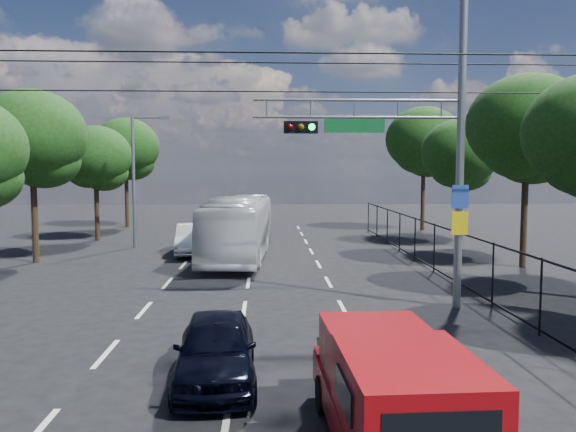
{
  "coord_description": "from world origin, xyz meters",
  "views": [
    {
      "loc": [
        0.68,
        -8.68,
        4.19
      ],
      "look_at": [
        1.34,
        8.29,
        2.8
      ],
      "focal_mm": 35.0,
      "sensor_mm": 36.0,
      "label": 1
    }
  ],
  "objects_px": {
    "signal_mast": "(421,135)",
    "white_van": "(193,239)",
    "red_pickup": "(391,392)",
    "navy_hatchback": "(216,348)",
    "white_bus": "(239,227)"
  },
  "relations": [
    {
      "from": "red_pickup",
      "to": "navy_hatchback",
      "type": "relative_size",
      "value": 1.25
    },
    {
      "from": "navy_hatchback",
      "to": "white_bus",
      "type": "distance_m",
      "value": 15.69
    },
    {
      "from": "signal_mast",
      "to": "white_van",
      "type": "xyz_separation_m",
      "value": [
        -8.28,
        11.39,
        -4.49
      ]
    },
    {
      "from": "navy_hatchback",
      "to": "white_bus",
      "type": "bearing_deg",
      "value": 88.28
    },
    {
      "from": "signal_mast",
      "to": "red_pickup",
      "type": "xyz_separation_m",
      "value": [
        -2.78,
        -8.78,
        -4.29
      ]
    },
    {
      "from": "signal_mast",
      "to": "red_pickup",
      "type": "height_order",
      "value": "signal_mast"
    },
    {
      "from": "red_pickup",
      "to": "navy_hatchback",
      "type": "height_order",
      "value": "red_pickup"
    },
    {
      "from": "white_bus",
      "to": "white_van",
      "type": "height_order",
      "value": "white_bus"
    },
    {
      "from": "red_pickup",
      "to": "navy_hatchback",
      "type": "bearing_deg",
      "value": 133.12
    },
    {
      "from": "navy_hatchback",
      "to": "white_van",
      "type": "height_order",
      "value": "white_van"
    },
    {
      "from": "signal_mast",
      "to": "white_van",
      "type": "bearing_deg",
      "value": 126.02
    },
    {
      "from": "red_pickup",
      "to": "signal_mast",
      "type": "bearing_deg",
      "value": 72.41
    },
    {
      "from": "signal_mast",
      "to": "red_pickup",
      "type": "distance_m",
      "value": 10.16
    },
    {
      "from": "navy_hatchback",
      "to": "white_van",
      "type": "bearing_deg",
      "value": 96.06
    },
    {
      "from": "red_pickup",
      "to": "white_van",
      "type": "xyz_separation_m",
      "value": [
        -5.5,
        20.17,
        -0.2
      ]
    }
  ]
}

